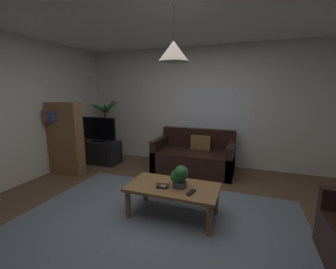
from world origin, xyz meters
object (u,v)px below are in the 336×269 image
object	(u,v)px
book_on_table_2	(163,182)
tv_stand	(100,152)
potted_palm_corner	(106,130)
pendant_lamp	(174,51)
couch_under_window	(194,157)
bookshelf_corner	(65,138)
tv	(98,129)
remote_on_table_0	(180,183)
book_on_table_1	(163,184)
coffee_table	(173,190)
remote_on_table_1	(191,192)
book_on_table_0	(162,186)
potted_plant_on_table	(179,176)

from	to	relation	value
book_on_table_2	tv_stand	world-z (taller)	tv_stand
potted_palm_corner	tv_stand	bearing A→B (deg)	-72.04
pendant_lamp	couch_under_window	bearing A→B (deg)	94.46
tv_stand	bookshelf_corner	bearing A→B (deg)	-103.38
couch_under_window	tv	bearing A→B (deg)	-172.69
remote_on_table_0	tv_stand	bearing A→B (deg)	2.15
tv	bookshelf_corner	size ratio (longest dim) A/B	0.63
book_on_table_1	pendant_lamp	size ratio (longest dim) A/B	0.19
coffee_table	bookshelf_corner	distance (m)	2.58
tv	potted_palm_corner	world-z (taller)	potted_palm_corner
coffee_table	potted_palm_corner	world-z (taller)	potted_palm_corner
couch_under_window	remote_on_table_1	world-z (taller)	couch_under_window
tv	pendant_lamp	bearing A→B (deg)	-33.05
book_on_table_1	tv	world-z (taller)	tv
bookshelf_corner	tv_stand	bearing A→B (deg)	76.62
remote_on_table_0	pendant_lamp	xyz separation A→B (m)	(-0.07, -0.11, 1.64)
coffee_table	tv	distance (m)	2.74
remote_on_table_0	tv_stand	size ratio (longest dim) A/B	0.18
couch_under_window	book_on_table_0	bearing A→B (deg)	-89.45
coffee_table	bookshelf_corner	bearing A→B (deg)	163.73
book_on_table_0	potted_plant_on_table	size ratio (longest dim) A/B	0.45
tv_stand	book_on_table_2	bearing A→B (deg)	-36.11
book_on_table_0	bookshelf_corner	size ratio (longest dim) A/B	0.09
tv	potted_palm_corner	xyz separation A→B (m)	(-0.16, 0.50, -0.12)
tv_stand	pendant_lamp	size ratio (longest dim) A/B	1.54
coffee_table	remote_on_table_0	size ratio (longest dim) A/B	7.27
book_on_table_2	pendant_lamp	bearing A→B (deg)	33.26
book_on_table_2	potted_plant_on_table	bearing A→B (deg)	15.80
tv	remote_on_table_0	bearing A→B (deg)	-30.39
potted_plant_on_table	tv_stand	bearing A→B (deg)	147.31
remote_on_table_1	tv_stand	distance (m)	3.02
book_on_table_0	book_on_table_2	bearing A→B (deg)	56.36
couch_under_window	pendant_lamp	distance (m)	2.50
book_on_table_0	remote_on_table_0	bearing A→B (deg)	45.54
remote_on_table_1	tv_stand	xyz separation A→B (m)	(-2.54, 1.62, -0.17)
book_on_table_1	bookshelf_corner	distance (m)	2.49
remote_on_table_0	couch_under_window	bearing A→B (deg)	-50.03
couch_under_window	potted_plant_on_table	bearing A→B (deg)	-82.66
remote_on_table_0	tv	world-z (taller)	tv
book_on_table_2	potted_palm_corner	distance (m)	3.09
couch_under_window	coffee_table	distance (m)	1.75
tv_stand	bookshelf_corner	world-z (taller)	bookshelf_corner
tv_stand	pendant_lamp	distance (m)	3.26
remote_on_table_0	coffee_table	bearing A→B (deg)	90.88
couch_under_window	book_on_table_2	size ratio (longest dim) A/B	10.43
potted_plant_on_table	pendant_lamp	xyz separation A→B (m)	(-0.09, 0.02, 1.50)
couch_under_window	pendant_lamp	size ratio (longest dim) A/B	2.69
book_on_table_0	coffee_table	bearing A→B (deg)	34.78
tv	bookshelf_corner	bearing A→B (deg)	-103.75
potted_palm_corner	bookshelf_corner	size ratio (longest dim) A/B	1.06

